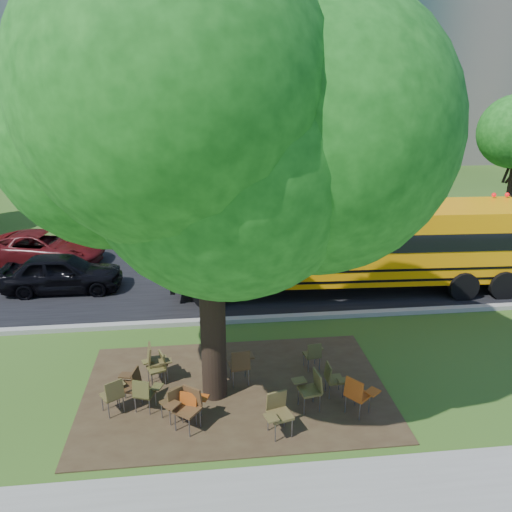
{
  "coord_description": "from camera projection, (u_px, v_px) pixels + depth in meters",
  "views": [
    {
      "loc": [
        0.38,
        -10.43,
        6.84
      ],
      "look_at": [
        1.92,
        3.44,
        1.93
      ],
      "focal_mm": 35.0,
      "sensor_mm": 36.0,
      "label": 1
    }
  ],
  "objects": [
    {
      "name": "chair_8",
      "position": [
        131.0,
        383.0,
        10.98
      ],
      "size": [
        0.53,
        0.68,
        0.9
      ],
      "rotation": [
        0.0,
        0.0,
        1.34
      ],
      "color": "#422C17",
      "rests_on": "ground"
    },
    {
      "name": "building_right",
      "position": [
        452.0,
        16.0,
        45.98
      ],
      "size": [
        30.0,
        16.0,
        25.0
      ],
      "primitive_type": "cube",
      "color": "slate",
      "rests_on": "ground"
    },
    {
      "name": "chair_5",
      "position": [
        278.0,
        410.0,
        10.04
      ],
      "size": [
        0.64,
        0.68,
        0.94
      ],
      "rotation": [
        0.0,
        0.0,
        3.41
      ],
      "color": "brown",
      "rests_on": "ground"
    },
    {
      "name": "black_car",
      "position": [
        62.0,
        273.0,
        16.96
      ],
      "size": [
        3.97,
        1.64,
        1.34
      ],
      "primitive_type": "imported",
      "rotation": [
        0.0,
        0.0,
        1.56
      ],
      "color": "black",
      "rests_on": "ground"
    },
    {
      "name": "kerb_far",
      "position": [
        195.0,
        240.0,
        22.39
      ],
      "size": [
        80.0,
        0.25,
        0.14
      ],
      "primitive_type": "cube",
      "color": "gray",
      "rests_on": "ground"
    },
    {
      "name": "dirt_patch",
      "position": [
        236.0,
        390.0,
        11.64
      ],
      "size": [
        7.0,
        4.5,
        0.03
      ],
      "primitive_type": "cube",
      "color": "#382819",
      "rests_on": "ground"
    },
    {
      "name": "bg_tree_3",
      "position": [
        356.0,
        120.0,
        24.3
      ],
      "size": [
        5.6,
        5.6,
        7.84
      ],
      "color": "black",
      "rests_on": "ground"
    },
    {
      "name": "chair_3",
      "position": [
        188.0,
        404.0,
        10.21
      ],
      "size": [
        0.8,
        0.63,
        0.94
      ],
      "rotation": [
        0.0,
        0.0,
        2.49
      ],
      "color": "#50341C",
      "rests_on": "ground"
    },
    {
      "name": "bg_tree_2",
      "position": [
        92.0,
        136.0,
        25.09
      ],
      "size": [
        4.8,
        4.8,
        6.62
      ],
      "color": "black",
      "rests_on": "ground"
    },
    {
      "name": "kerb_near",
      "position": [
        194.0,
        322.0,
        14.8
      ],
      "size": [
        80.0,
        0.25,
        0.14
      ],
      "primitive_type": "cube",
      "color": "gray",
      "rests_on": "ground"
    },
    {
      "name": "building_main",
      "position": [
        94.0,
        28.0,
        41.27
      ],
      "size": [
        38.0,
        16.0,
        22.0
      ],
      "primitive_type": "cube",
      "color": "slate",
      "rests_on": "ground"
    },
    {
      "name": "chair_1",
      "position": [
        145.0,
        392.0,
        10.74
      ],
      "size": [
        0.66,
        0.51,
        0.83
      ],
      "rotation": [
        0.0,
        0.0,
        -0.33
      ],
      "color": "#49451F",
      "rests_on": "ground"
    },
    {
      "name": "chair_9",
      "position": [
        158.0,
        365.0,
        11.78
      ],
      "size": [
        0.63,
        0.56,
        0.82
      ],
      "rotation": [
        0.0,
        0.0,
        1.93
      ],
      "color": "brown",
      "rests_on": "ground"
    },
    {
      "name": "main_tree",
      "position": [
        206.0,
        117.0,
        9.44
      ],
      "size": [
        7.2,
        7.2,
        9.8
      ],
      "color": "black",
      "rests_on": "ground"
    },
    {
      "name": "chair_6",
      "position": [
        311.0,
        386.0,
        10.85
      ],
      "size": [
        0.63,
        0.62,
        0.92
      ],
      "rotation": [
        0.0,
        0.0,
        1.74
      ],
      "color": "brown",
      "rests_on": "ground"
    },
    {
      "name": "chair_12",
      "position": [
        333.0,
        377.0,
        11.29
      ],
      "size": [
        0.49,
        0.53,
        0.82
      ],
      "rotation": [
        0.0,
        0.0,
        4.74
      ],
      "color": "#4D4921",
      "rests_on": "ground"
    },
    {
      "name": "asphalt_road",
      "position": [
        194.0,
        275.0,
        18.57
      ],
      "size": [
        80.0,
        8.0,
        0.04
      ],
      "primitive_type": "cube",
      "color": "black",
      "rests_on": "ground"
    },
    {
      "name": "school_bus",
      "position": [
        368.0,
        242.0,
        16.85
      ],
      "size": [
        12.0,
        3.13,
        2.91
      ],
      "rotation": [
        0.0,
        0.0,
        -0.04
      ],
      "color": "#F69807",
      "rests_on": "ground"
    },
    {
      "name": "chair_10",
      "position": [
        156.0,
        359.0,
        11.89
      ],
      "size": [
        0.64,
        0.63,
        0.94
      ],
      "rotation": [
        0.0,
        0.0,
        -1.41
      ],
      "color": "brown",
      "rests_on": "ground"
    },
    {
      "name": "chair_7",
      "position": [
        358.0,
        393.0,
        10.6
      ],
      "size": [
        0.79,
        0.63,
        0.93
      ],
      "rotation": [
        0.0,
        0.0,
        -0.89
      ],
      "color": "#A44611",
      "rests_on": "ground"
    },
    {
      "name": "bg_car_red",
      "position": [
        43.0,
        248.0,
        19.53
      ],
      "size": [
        5.03,
        3.01,
        1.31
      ],
      "primitive_type": "imported",
      "rotation": [
        0.0,
        0.0,
        1.38
      ],
      "color": "#520E10",
      "rests_on": "ground"
    },
    {
      "name": "chair_11",
      "position": [
        241.0,
        363.0,
        11.71
      ],
      "size": [
        0.63,
        0.63,
        0.95
      ],
      "rotation": [
        0.0,
        0.0,
        0.13
      ],
      "color": "#4C341B",
      "rests_on": "ground"
    },
    {
      "name": "chair_13",
      "position": [
        314.0,
        353.0,
        12.34
      ],
      "size": [
        0.52,
        0.53,
        0.77
      ],
      "rotation": [
        0.0,
        0.0,
        0.17
      ],
      "color": "#48451F",
      "rests_on": "ground"
    },
    {
      "name": "chair_2",
      "position": [
        174.0,
        400.0,
        10.47
      ],
      "size": [
        0.56,
        0.7,
        0.83
      ],
      "rotation": [
        0.0,
        0.0,
        0.63
      ],
      "color": "#463219",
      "rests_on": "ground"
    },
    {
      "name": "chair_0",
      "position": [
        114.0,
        392.0,
        10.68
      ],
      "size": [
        0.57,
        0.72,
        0.86
      ],
      "rotation": [
        0.0,
        0.0,
        0.57
      ],
      "color": "brown",
      "rests_on": "ground"
    },
    {
      "name": "ground",
      "position": [
        193.0,
        381.0,
        12.01
      ],
      "size": [
        160.0,
        160.0,
        0.0
      ],
      "primitive_type": "plane",
      "color": "#2B4816",
      "rests_on": "ground"
    },
    {
      "name": "chair_4",
      "position": [
        192.0,
        402.0,
        10.42
      ],
      "size": [
        0.63,
        0.49,
        0.79
      ],
      "rotation": [
        0.0,
        0.0,
        -0.36
      ],
      "color": "#A34311",
      "rests_on": "ground"
    }
  ]
}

